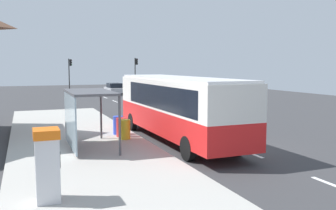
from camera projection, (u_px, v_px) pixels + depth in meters
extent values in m
cube|color=#38383A|center=(141.00, 113.00, 29.96)|extent=(56.00, 92.00, 0.04)
cube|color=#ADAAA3|center=(83.00, 148.00, 16.52)|extent=(6.20, 30.00, 0.18)
cube|color=silver|center=(248.00, 152.00, 16.16)|extent=(0.16, 2.20, 0.01)
cube|color=silver|center=(198.00, 133.00, 20.79)|extent=(0.16, 2.20, 0.01)
cube|color=silver|center=(166.00, 121.00, 25.42)|extent=(0.16, 2.20, 0.01)
cube|color=silver|center=(144.00, 112.00, 30.05)|extent=(0.16, 2.20, 0.01)
cube|color=silver|center=(127.00, 106.00, 34.68)|extent=(0.16, 2.20, 0.01)
cube|color=silver|center=(115.00, 101.00, 39.31)|extent=(0.16, 2.20, 0.01)
cube|color=silver|center=(105.00, 98.00, 43.94)|extent=(0.16, 2.20, 0.01)
cube|color=red|center=(177.00, 120.00, 18.45)|extent=(2.67, 11.04, 1.15)
cube|color=silver|center=(177.00, 94.00, 18.31)|extent=(2.67, 11.04, 1.45)
cube|color=silver|center=(177.00, 78.00, 18.23)|extent=(2.54, 10.81, 0.12)
cube|color=black|center=(142.00, 89.00, 23.34)|extent=(2.30, 0.15, 1.22)
cube|color=black|center=(158.00, 97.00, 17.40)|extent=(0.21, 8.58, 1.10)
cylinder|color=black|center=(132.00, 122.00, 21.67)|extent=(0.30, 1.00, 1.00)
cylinder|color=black|center=(168.00, 120.00, 22.52)|extent=(0.30, 1.00, 1.00)
cylinder|color=black|center=(188.00, 148.00, 14.68)|extent=(0.30, 1.00, 1.00)
cylinder|color=black|center=(237.00, 144.00, 15.53)|extent=(0.30, 1.00, 1.00)
cube|color=white|center=(147.00, 91.00, 35.35)|extent=(2.25, 5.29, 1.96)
cube|color=black|center=(147.00, 88.00, 35.32)|extent=(2.19, 3.21, 0.44)
cylinder|color=black|center=(162.00, 103.00, 33.86)|extent=(0.25, 0.69, 0.68)
cylinder|color=black|center=(143.00, 104.00, 33.29)|extent=(0.25, 0.69, 0.68)
cylinder|color=black|center=(150.00, 100.00, 37.63)|extent=(0.25, 0.69, 0.68)
cylinder|color=black|center=(133.00, 100.00, 37.06)|extent=(0.25, 0.69, 0.68)
cube|color=#B7B7BC|center=(114.00, 90.00, 48.54)|extent=(1.81, 4.40, 0.60)
cube|color=black|center=(114.00, 85.00, 48.29)|extent=(1.59, 2.38, 0.60)
cylinder|color=black|center=(105.00, 92.00, 49.67)|extent=(0.20, 0.64, 0.64)
cylinder|color=black|center=(117.00, 91.00, 50.26)|extent=(0.20, 0.64, 0.64)
cylinder|color=black|center=(110.00, 93.00, 46.89)|extent=(0.20, 0.64, 0.64)
cylinder|color=black|center=(123.00, 93.00, 47.48)|extent=(0.20, 0.64, 0.64)
cube|color=silver|center=(47.00, 170.00, 9.78)|extent=(0.60, 0.70, 1.70)
cube|color=orange|center=(46.00, 133.00, 9.67)|extent=(0.66, 0.76, 0.24)
cube|color=black|center=(59.00, 159.00, 9.86)|extent=(0.03, 0.36, 0.44)
cylinder|color=yellow|center=(125.00, 129.00, 18.16)|extent=(0.52, 0.52, 0.95)
cylinder|color=red|center=(121.00, 127.00, 18.80)|extent=(0.52, 0.52, 0.95)
cylinder|color=blue|center=(118.00, 125.00, 19.45)|extent=(0.52, 0.52, 0.95)
cylinder|color=#2D2D2D|center=(135.00, 76.00, 50.12)|extent=(0.14, 0.14, 4.82)
cube|color=black|center=(137.00, 62.00, 50.00)|extent=(0.24, 0.28, 0.84)
sphere|color=red|center=(137.00, 60.00, 50.02)|extent=(0.16, 0.16, 0.16)
sphere|color=#3C2C03|center=(137.00, 62.00, 50.05)|extent=(0.16, 0.16, 0.16)
sphere|color=black|center=(137.00, 64.00, 50.08)|extent=(0.16, 0.16, 0.16)
cylinder|color=#2D2D2D|center=(69.00, 77.00, 47.76)|extent=(0.14, 0.14, 4.66)
cube|color=black|center=(71.00, 63.00, 47.65)|extent=(0.24, 0.28, 0.84)
sphere|color=#360606|center=(71.00, 60.00, 47.66)|extent=(0.16, 0.16, 0.16)
sphere|color=#3C2C03|center=(72.00, 63.00, 47.69)|extent=(0.16, 0.16, 0.16)
sphere|color=green|center=(72.00, 65.00, 47.72)|extent=(0.16, 0.16, 0.16)
cube|color=#4C4C51|center=(90.00, 92.00, 16.04)|extent=(1.80, 4.00, 0.10)
cube|color=#8CA5B2|center=(70.00, 120.00, 15.86)|extent=(0.06, 3.80, 2.30)
cylinder|color=#4C4C51|center=(120.00, 125.00, 14.72)|extent=(0.10, 0.10, 2.44)
cylinder|color=#4C4C51|center=(101.00, 114.00, 18.24)|extent=(0.10, 0.10, 2.44)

